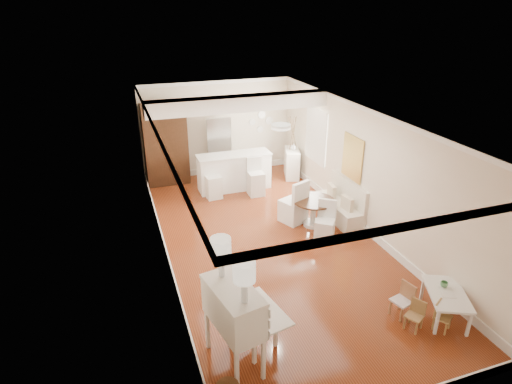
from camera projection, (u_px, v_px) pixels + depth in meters
room at (267, 152)px, 8.93m from camera, size 9.00×9.04×2.82m
secretary_bureau at (234, 327)px, 6.03m from camera, size 1.23×1.25×1.33m
gustavian_armchair at (254, 319)px, 6.38m from camera, size 0.82×0.82×1.06m
kids_table at (445, 305)px, 7.12m from camera, size 0.94×1.14×0.49m
kids_chair_a at (414, 316)px, 6.84m from camera, size 0.34×0.34×0.52m
kids_chair_b at (402, 300)px, 7.12m from camera, size 0.36×0.36×0.61m
kids_chair_c at (443, 317)px, 6.83m from camera, size 0.34×0.34×0.51m
banquette at (340, 200)px, 10.27m from camera, size 0.52×1.60×0.98m
dining_table at (313, 213)px, 10.03m from camera, size 1.26×1.26×0.66m
slip_chair_near at (325, 220)px, 9.47m from camera, size 0.58×0.59×0.86m
slip_chair_far at (293, 201)px, 10.13m from camera, size 0.68×0.70×1.09m
breakfast_counter at (234, 172)px, 11.94m from camera, size 2.05×0.65×1.03m
bar_stool_left at (213, 181)px, 11.39m from camera, size 0.43×0.43×0.99m
bar_stool_right at (256, 177)px, 11.56m from camera, size 0.42×0.42×1.03m
pantry_cabinet at (166, 145)px, 12.11m from camera, size 1.20×0.60×2.30m
fridge at (231, 147)px, 12.75m from camera, size 0.75×0.65×1.80m
sideboard at (292, 163)px, 12.83m from camera, size 0.65×0.97×0.85m
pencil_cup at (444, 284)px, 7.14m from camera, size 0.14×0.14×0.10m
branch_vase at (293, 147)px, 12.62m from camera, size 0.22×0.22×0.18m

